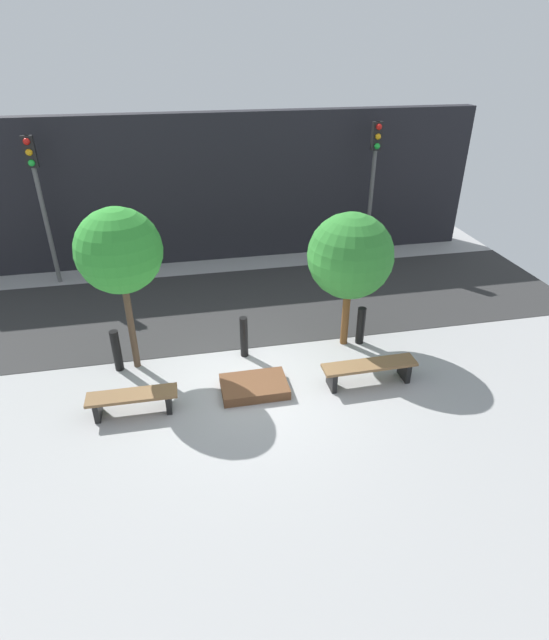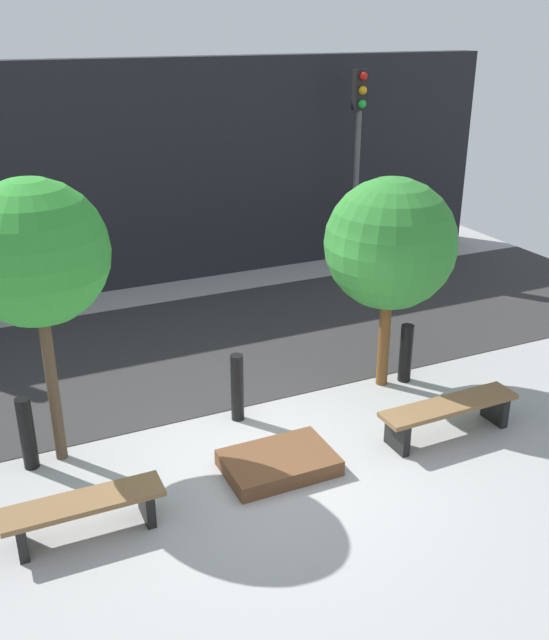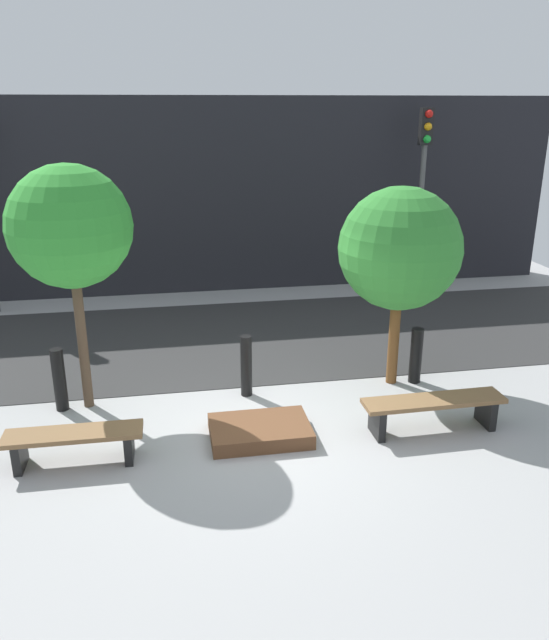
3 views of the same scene
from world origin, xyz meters
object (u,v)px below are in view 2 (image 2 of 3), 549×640
object	(u,v)px
tree_behind_left_bench	(35,254)
tree_behind_right_bench	(390,244)
bench_right	(449,412)
planter_bed	(279,463)
bollard_left	(237,388)
bench_left	(84,509)
bollard_far_left	(27,433)
traffic_light_mid_west	(358,136)
bollard_center	(406,353)

from	to	relation	value
tree_behind_left_bench	tree_behind_right_bench	size ratio (longest dim) A/B	1.13
bench_right	tree_behind_right_bench	world-z (taller)	tree_behind_right_bench
bench_right	planter_bed	distance (m)	2.33
bollard_left	bench_left	bearing A→B (deg)	-146.97
bollard_far_left	tree_behind_right_bench	bearing A→B (deg)	0.62
bench_left	bollard_far_left	distance (m)	1.55
planter_bed	tree_behind_right_bench	distance (m)	3.37
tree_behind_right_bench	bollard_left	size ratio (longest dim) A/B	3.23
bench_right	bollard_far_left	distance (m)	5.21
bench_left	tree_behind_right_bench	size ratio (longest dim) A/B	0.54
planter_bed	traffic_light_mid_west	bearing A→B (deg)	52.96
bench_right	bollard_left	world-z (taller)	bollard_left
bollard_center	traffic_light_mid_west	size ratio (longest dim) A/B	0.22
bench_left	tree_behind_right_bench	bearing A→B (deg)	19.28
bench_right	bollard_left	distance (m)	2.76
bench_left	tree_behind_left_bench	world-z (taller)	tree_behind_left_bench
bench_left	tree_behind_left_bench	size ratio (longest dim) A/B	0.48
bench_left	planter_bed	distance (m)	2.33
bollard_left	traffic_light_mid_west	world-z (taller)	traffic_light_mid_west
tree_behind_right_bench	tree_behind_left_bench	bearing A→B (deg)	180.00
bench_right	planter_bed	size ratio (longest dim) A/B	1.47
bench_right	traffic_light_mid_west	size ratio (longest dim) A/B	0.47
tree_behind_left_bench	tree_behind_right_bench	world-z (taller)	tree_behind_left_bench
tree_behind_right_bench	bollard_center	xyz separation A→B (m)	(0.36, -0.05, -1.69)
tree_behind_left_bench	traffic_light_mid_west	distance (m)	8.46
planter_bed	bollard_far_left	world-z (taller)	bollard_far_left
bollard_left	traffic_light_mid_west	size ratio (longest dim) A/B	0.23
bench_right	bollard_center	size ratio (longest dim) A/B	2.16
tree_behind_left_bench	bollard_left	world-z (taller)	tree_behind_left_bench
tree_behind_left_bench	bollard_center	size ratio (longest dim) A/B	3.88
bench_left	planter_bed	world-z (taller)	bench_left
planter_bed	bollard_center	xyz separation A→B (m)	(2.67, 1.30, 0.35)
tree_behind_right_bench	traffic_light_mid_west	size ratio (longest dim) A/B	0.75
tree_behind_right_bench	bollard_center	size ratio (longest dim) A/B	3.44
bench_left	tree_behind_right_bench	distance (m)	5.21
bench_left	bollard_left	size ratio (longest dim) A/B	1.74
bollard_left	traffic_light_mid_west	distance (m)	7.11
traffic_light_mid_west	bollard_center	bearing A→B (deg)	-112.14
planter_bed	bollard_left	xyz separation A→B (m)	(0.00, 1.30, 0.38)
bench_right	tree_behind_right_bench	bearing A→B (deg)	89.33
bollard_far_left	tree_behind_left_bench	bearing A→B (deg)	8.50
planter_bed	bollard_far_left	bearing A→B (deg)	154.02
bench_left	bench_right	size ratio (longest dim) A/B	0.86
bench_left	bollard_left	distance (m)	2.76
bench_right	tree_behind_left_bench	xyz separation A→B (m)	(-4.62, 1.56, 2.28)
bench_left	bollard_far_left	world-z (taller)	bollard_far_left
planter_bed	tree_behind_left_bench	distance (m)	3.68
bollard_center	tree_behind_left_bench	bearing A→B (deg)	179.38
tree_behind_left_bench	bollard_far_left	bearing A→B (deg)	-171.50
bench_right	traffic_light_mid_west	xyz separation A→B (m)	(2.34, 6.36, 2.46)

